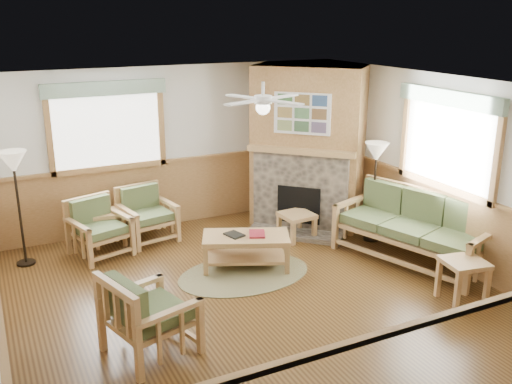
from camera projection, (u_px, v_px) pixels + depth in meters
name	position (u px, v px, depth m)	size (l,w,h in m)	color
floor	(252.00, 295.00, 7.42)	(6.00, 6.00, 0.01)	#4E3215
ceiling	(252.00, 86.00, 6.61)	(6.00, 6.00, 0.01)	white
wall_back	(174.00, 147.00, 9.58)	(6.00, 0.02, 2.70)	white
wall_front	(419.00, 302.00, 4.45)	(6.00, 0.02, 2.70)	white
wall_right	(438.00, 168.00, 8.28)	(0.02, 6.00, 2.70)	white
wainscot	(252.00, 256.00, 7.26)	(6.00, 6.00, 1.10)	olive
fireplace	(308.00, 146.00, 9.63)	(2.20, 2.20, 2.70)	olive
window_back	(103.00, 79.00, 8.73)	(1.90, 0.16, 1.50)	white
window_right	(454.00, 88.00, 7.74)	(0.16, 1.90, 1.50)	white
ceiling_fan	(263.00, 85.00, 7.00)	(1.24, 1.24, 0.36)	white
sofa	(412.00, 229.00, 8.28)	(0.91, 2.22, 1.02)	#AE8551
armchair_back_left	(100.00, 228.00, 8.53)	(0.76, 0.76, 0.85)	#AE8551
armchair_back_right	(148.00, 215.00, 9.09)	(0.77, 0.77, 0.86)	#AE8551
armchair_left	(150.00, 313.00, 6.05)	(0.83, 0.83, 0.93)	#AE8551
coffee_table	(246.00, 251.00, 8.16)	(1.22, 0.61, 0.49)	#AE8551
end_table_chairs	(109.00, 227.00, 8.98)	(0.49, 0.47, 0.55)	#AE8551
end_table_sofa	(462.00, 281.00, 7.17)	(0.50, 0.48, 0.56)	#AE8551
footstool	(297.00, 226.00, 9.21)	(0.50, 0.50, 0.43)	#AE8551
braided_rug	(244.00, 274.00, 8.00)	(1.91, 1.91, 0.01)	brown
floor_lamp_left	(19.00, 209.00, 8.08)	(0.39, 0.39, 1.70)	black
floor_lamp_right	(374.00, 192.00, 8.98)	(0.37, 0.37, 1.61)	black
book_red	(257.00, 233.00, 8.10)	(0.22, 0.30, 0.03)	maroon
book_dark	(234.00, 234.00, 8.07)	(0.20, 0.27, 0.03)	black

